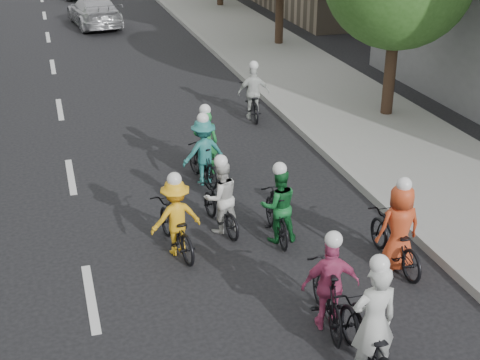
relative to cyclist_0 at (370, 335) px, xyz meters
name	(u,v)px	position (x,y,z in m)	size (l,w,h in m)	color
ground	(91,298)	(-3.50, 2.88, -0.61)	(120.00, 120.00, 0.00)	black
sidewalk_right	(314,85)	(4.50, 12.88, -0.54)	(4.00, 80.00, 0.15)	gray
curb_right	(256,89)	(2.55, 12.88, -0.52)	(0.18, 80.00, 0.18)	#999993
cyclist_0	(370,335)	(0.00, 0.00, 0.00)	(0.67, 1.84, 1.90)	black
cyclist_1	(278,210)	(0.06, 3.87, -0.02)	(0.74, 1.61, 1.58)	black
cyclist_2	(176,223)	(-1.85, 3.95, -0.03)	(0.99, 1.81, 1.59)	black
cyclist_3	(328,291)	(-0.10, 1.15, 0.00)	(0.92, 1.74, 1.65)	black
cyclist_4	(396,235)	(1.70, 2.38, -0.02)	(0.77, 1.78, 1.72)	black
cyclist_5	(205,149)	(-0.48, 7.27, -0.04)	(0.65, 1.56, 1.66)	black
cyclist_6	(221,203)	(-0.86, 4.52, -0.06)	(0.79, 1.66, 1.58)	black
cyclist_7	(203,156)	(-0.66, 6.72, 0.03)	(1.06, 1.52, 1.65)	black
cyclist_8	(253,98)	(1.70, 10.57, -0.04)	(0.93, 1.81, 1.65)	black
follow_car_lead	(94,11)	(-1.34, 24.60, 0.05)	(1.86, 4.58, 1.33)	silver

